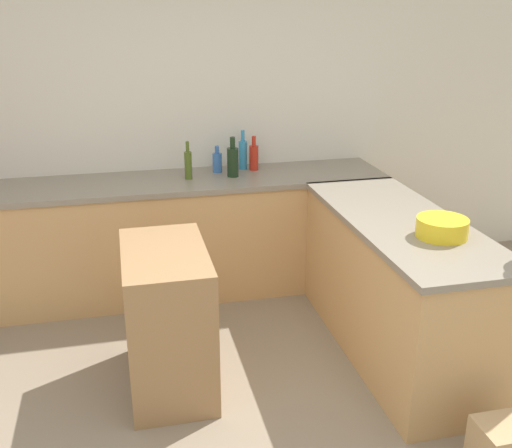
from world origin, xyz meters
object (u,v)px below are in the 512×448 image
(mixing_bowl, at_px, (442,228))
(olive_oil_bottle, at_px, (188,164))
(island_table, at_px, (168,319))
(wine_bottle_dark, at_px, (233,161))
(water_bottle_blue, at_px, (217,162))
(hot_sauce_bottle, at_px, (254,157))
(dish_soap_bottle, at_px, (243,154))

(mixing_bowl, distance_m, olive_oil_bottle, 1.99)
(island_table, height_order, wine_bottle_dark, wine_bottle_dark)
(island_table, bearing_deg, olive_oil_bottle, 76.49)
(wine_bottle_dark, height_order, water_bottle_blue, wine_bottle_dark)
(hot_sauce_bottle, distance_m, olive_oil_bottle, 0.56)
(mixing_bowl, distance_m, water_bottle_blue, 1.96)
(island_table, xyz_separation_m, water_bottle_blue, (0.55, 1.39, 0.58))
(water_bottle_blue, bearing_deg, mixing_bowl, -58.66)
(mixing_bowl, height_order, olive_oil_bottle, olive_oil_bottle)
(wine_bottle_dark, distance_m, dish_soap_bottle, 0.24)
(water_bottle_blue, height_order, olive_oil_bottle, olive_oil_bottle)
(mixing_bowl, relative_size, dish_soap_bottle, 0.94)
(island_table, distance_m, olive_oil_bottle, 1.42)
(olive_oil_bottle, bearing_deg, water_bottle_blue, 30.54)
(dish_soap_bottle, bearing_deg, island_table, -117.91)
(hot_sauce_bottle, bearing_deg, olive_oil_bottle, -164.96)
(wine_bottle_dark, bearing_deg, hot_sauce_bottle, 37.37)
(dish_soap_bottle, bearing_deg, water_bottle_blue, -166.18)
(wine_bottle_dark, relative_size, water_bottle_blue, 1.47)
(wine_bottle_dark, bearing_deg, olive_oil_bottle, 178.73)
(island_table, xyz_separation_m, mixing_bowl, (1.57, -0.28, 0.55))
(wine_bottle_dark, bearing_deg, water_bottle_blue, 121.95)
(olive_oil_bottle, bearing_deg, hot_sauce_bottle, 15.04)
(mixing_bowl, height_order, water_bottle_blue, water_bottle_blue)
(wine_bottle_dark, distance_m, water_bottle_blue, 0.19)
(hot_sauce_bottle, height_order, water_bottle_blue, hot_sauce_bottle)
(hot_sauce_bottle, xyz_separation_m, water_bottle_blue, (-0.30, -0.00, -0.03))
(mixing_bowl, bearing_deg, water_bottle_blue, 121.34)
(hot_sauce_bottle, relative_size, water_bottle_blue, 1.30)
(dish_soap_bottle, bearing_deg, wine_bottle_dark, -120.80)
(hot_sauce_bottle, bearing_deg, water_bottle_blue, -179.92)
(hot_sauce_bottle, bearing_deg, mixing_bowl, -66.67)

